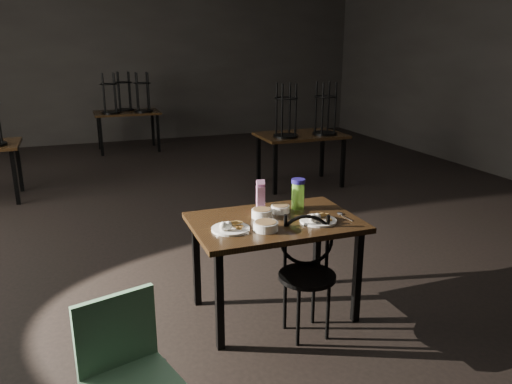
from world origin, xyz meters
name	(u,v)px	position (x,y,z in m)	size (l,w,h in m)	color
room	(188,4)	(-0.06, 0.01, 2.33)	(12.00, 12.04, 3.22)	black
main_table	(275,230)	(0.15, -1.64, 0.67)	(1.20, 0.80, 0.75)	black
plate_left	(230,227)	(-0.22, -1.73, 0.77)	(0.27, 0.27, 0.09)	white
plate_right	(318,219)	(0.42, -1.79, 0.77)	(0.26, 0.26, 0.09)	white
bowl_near	(262,213)	(0.08, -1.55, 0.78)	(0.15, 0.15, 0.06)	white
bowl_far	(280,209)	(0.25, -1.50, 0.78)	(0.14, 0.14, 0.06)	white
bowl_big	(266,226)	(0.01, -1.81, 0.78)	(0.17, 0.17, 0.06)	white
juice_carton	(261,197)	(0.12, -1.41, 0.86)	(0.07, 0.07, 0.25)	#8E196A
water_bottle	(298,193)	(0.42, -1.45, 0.87)	(0.14, 0.14, 0.24)	#83DB40
spoon	(341,214)	(0.66, -1.70, 0.75)	(0.05, 0.21, 0.01)	silver
bentwood_chair	(307,266)	(0.27, -1.93, 0.50)	(0.44, 0.44, 0.84)	black
school_chair	(128,370)	(-1.03, -2.72, 0.52)	(0.49, 0.49, 0.85)	#6BA77C
bg_table_right	(302,134)	(1.86, 1.54, 0.75)	(1.20, 0.80, 1.48)	black
bg_table_far	(127,110)	(-0.19, 4.94, 0.78)	(1.20, 0.80, 1.48)	black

